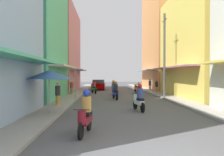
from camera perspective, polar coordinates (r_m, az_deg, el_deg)
name	(u,v)px	position (r m, az deg, el deg)	size (l,w,h in m)	color
ground_plane	(118,96)	(22.60, 1.65, -4.55)	(93.96, 93.96, 0.00)	#4C4C4F
sidewalk_left	(74,95)	(22.75, -9.76, -4.38)	(1.56, 50.71, 0.12)	gray
sidewalk_right	(163,95)	(23.33, 12.78, -4.26)	(1.56, 50.71, 0.12)	#9E9991
building_left_mid	(24,1)	(21.55, -21.45, 17.74)	(7.05, 8.92, 16.82)	#4CB28C
building_left_far	(53,50)	(31.42, -14.70, 6.94)	(7.05, 12.15, 10.99)	#B7727F
building_right_mid	(208,44)	(22.99, 23.23, 7.98)	(7.05, 11.70, 10.02)	#EFD159
building_right_far	(169,30)	(35.34, 14.25, 11.74)	(7.05, 12.09, 17.69)	#D88C4C
motorbike_white	(139,99)	(13.18, 6.87, -5.29)	(0.61, 1.79, 1.58)	black
motorbike_green	(94,87)	(25.36, -4.61, -2.38)	(0.75, 1.74, 1.58)	black
motorbike_blue	(115,91)	(19.13, 0.85, -3.41)	(0.59, 1.80, 1.58)	black
motorbike_maroon	(85,114)	(8.03, -6.79, -9.20)	(0.57, 1.80, 1.58)	black
motorbike_red	(139,94)	(16.60, 6.88, -4.05)	(0.55, 1.81, 1.58)	black
motorbike_black	(113,88)	(23.26, 0.37, -2.66)	(0.55, 1.81, 1.58)	black
motorbike_orange	(136,88)	(27.16, 6.26, -2.60)	(0.55, 1.81, 0.96)	black
parked_car	(99,85)	(31.66, -3.40, -1.69)	(1.90, 4.16, 1.45)	#8C0000
pedestrian_crossing	(150,84)	(28.60, 9.66, -1.52)	(0.44, 0.44, 1.71)	beige
pedestrian_foreground	(71,87)	(24.13, -10.30, -2.35)	(0.34, 0.34, 1.59)	#598C59
pedestrian_midway	(157,86)	(26.91, 11.29, -2.07)	(0.34, 0.34, 1.56)	#BF8C3F
pedestrian_far	(58,94)	(15.09, -13.65, -4.09)	(0.34, 0.34, 1.65)	#BF8C3F
vendor_umbrella	(49,75)	(12.07, -15.72, 0.85)	(2.37, 2.37, 2.35)	#99999E
utility_pole	(164,55)	(20.72, 13.21, 5.70)	(0.20, 1.20, 7.61)	#4C4C4F
street_sign_no_entry	(76,79)	(19.15, -9.29, -0.37)	(0.07, 0.60, 2.65)	gray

